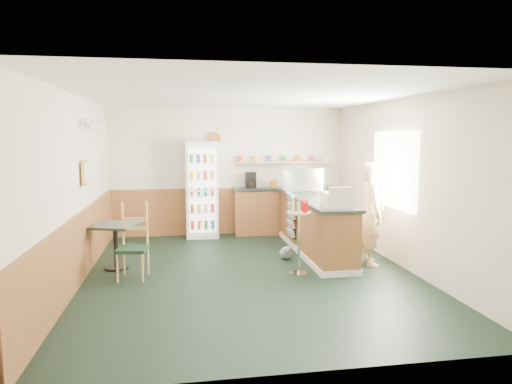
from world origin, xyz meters
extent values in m
plane|color=black|center=(0.00, 0.00, 0.00)|extent=(6.00, 6.00, 0.00)
cube|color=beige|center=(0.00, 3.01, 1.35)|extent=(5.00, 0.02, 2.70)
cube|color=beige|center=(-2.51, 0.00, 1.35)|extent=(0.02, 6.00, 2.70)
cube|color=beige|center=(2.51, 0.00, 1.35)|extent=(0.02, 6.00, 2.70)
cube|color=white|center=(0.00, 0.00, 2.71)|extent=(5.00, 6.00, 0.02)
cube|color=#9D5A32|center=(0.00, 2.97, 0.50)|extent=(4.98, 0.05, 1.00)
cube|color=#9D5A32|center=(-2.47, 0.00, 0.50)|extent=(0.05, 5.98, 1.00)
cube|color=white|center=(2.46, 0.30, 1.55)|extent=(0.06, 1.45, 1.25)
cube|color=gold|center=(-2.45, 0.50, 1.55)|extent=(0.03, 0.32, 0.38)
cube|color=white|center=(-2.40, 1.00, 2.25)|extent=(0.18, 1.20, 0.03)
cylinder|color=brown|center=(-0.30, 2.94, 2.05)|extent=(0.26, 0.04, 0.26)
cube|color=#9D5A32|center=(1.35, 1.07, 0.47)|extent=(0.60, 2.95, 0.95)
cube|color=white|center=(1.35, 1.07, 0.05)|extent=(0.64, 2.97, 0.10)
cube|color=#25332A|center=(1.35, 1.08, 0.98)|extent=(0.68, 3.01, 0.05)
cube|color=#9D5A32|center=(1.20, 2.80, 0.47)|extent=(2.20, 0.38, 0.95)
cube|color=#25332A|center=(1.20, 2.80, 0.98)|extent=(2.24, 0.42, 0.05)
cube|color=tan|center=(1.20, 2.88, 1.55)|extent=(2.10, 0.22, 0.04)
cube|color=black|center=(0.45, 2.80, 1.18)|extent=(0.22, 0.18, 0.34)
cylinder|color=#B2664C|center=(0.25, 2.88, 1.63)|extent=(0.10, 0.10, 0.12)
cylinder|color=#B2664C|center=(0.57, 2.88, 1.63)|extent=(0.10, 0.10, 0.12)
cylinder|color=#B2664C|center=(0.88, 2.88, 1.63)|extent=(0.10, 0.10, 0.12)
cylinder|color=#B2664C|center=(1.20, 2.88, 1.63)|extent=(0.10, 0.10, 0.12)
cylinder|color=#B2664C|center=(1.52, 2.88, 1.63)|extent=(0.10, 0.10, 0.12)
cylinder|color=#B2664C|center=(1.83, 2.88, 1.63)|extent=(0.10, 0.10, 0.12)
cylinder|color=#B2664C|center=(2.15, 2.88, 1.63)|extent=(0.10, 0.10, 0.12)
cube|color=white|center=(-0.59, 2.78, 1.00)|extent=(0.66, 0.47, 2.00)
cube|color=white|center=(-0.59, 2.55, 1.01)|extent=(0.55, 0.02, 1.76)
cube|color=silver|center=(-0.59, 2.48, 1.01)|extent=(0.60, 0.02, 1.83)
cube|color=silver|center=(1.35, 1.87, 1.04)|extent=(0.80, 0.42, 0.05)
cube|color=silver|center=(1.35, 1.87, 1.26)|extent=(0.78, 0.40, 0.40)
cube|color=beige|center=(1.35, -0.08, 1.13)|extent=(0.42, 0.44, 0.23)
imported|color=tan|center=(2.05, 0.21, 0.84)|extent=(0.47, 0.61, 1.68)
cylinder|color=silver|center=(0.75, -0.13, 0.01)|extent=(0.28, 0.28, 0.02)
cylinder|color=silver|center=(0.75, -0.13, 0.48)|extent=(0.04, 0.04, 0.94)
cylinder|color=tan|center=(0.75, -0.13, 0.95)|extent=(0.36, 0.36, 0.03)
cylinder|color=red|center=(0.86, -0.15, 1.04)|extent=(0.05, 0.05, 0.16)
cylinder|color=red|center=(0.83, -0.06, 1.04)|extent=(0.05, 0.05, 0.16)
cylinder|color=red|center=(0.74, -0.02, 1.04)|extent=(0.05, 0.05, 0.16)
cylinder|color=red|center=(0.65, -0.07, 1.04)|extent=(0.05, 0.05, 0.16)
cylinder|color=red|center=(0.64, -0.16, 1.04)|extent=(0.05, 0.05, 0.16)
cylinder|color=red|center=(0.71, -0.23, 1.04)|extent=(0.05, 0.05, 0.16)
cylinder|color=red|center=(0.80, -0.23, 1.04)|extent=(0.05, 0.05, 0.16)
cube|color=black|center=(1.01, 1.38, 0.25)|extent=(0.05, 0.41, 0.03)
cube|color=beige|center=(0.99, 1.38, 0.32)|extent=(0.09, 0.37, 0.14)
cube|color=black|center=(1.01, 1.38, 0.42)|extent=(0.05, 0.41, 0.03)
cube|color=beige|center=(0.99, 1.38, 0.49)|extent=(0.09, 0.37, 0.14)
cube|color=black|center=(1.01, 1.38, 0.58)|extent=(0.05, 0.41, 0.03)
cube|color=beige|center=(0.99, 1.38, 0.65)|extent=(0.09, 0.37, 0.14)
cube|color=black|center=(1.01, 1.38, 0.75)|extent=(0.05, 0.41, 0.03)
cube|color=beige|center=(0.99, 1.38, 0.82)|extent=(0.09, 0.37, 0.14)
cube|color=black|center=(1.01, 1.38, 0.92)|extent=(0.05, 0.41, 0.03)
cube|color=beige|center=(0.99, 1.38, 0.99)|extent=(0.09, 0.37, 0.14)
cylinder|color=black|center=(-2.05, 0.61, 0.02)|extent=(0.38, 0.38, 0.04)
cylinder|color=black|center=(-2.05, 0.61, 0.36)|extent=(0.08, 0.08, 0.66)
cube|color=#25332A|center=(-2.05, 0.61, 0.71)|extent=(0.84, 0.84, 0.04)
cube|color=black|center=(-1.73, 0.04, 0.45)|extent=(0.48, 0.48, 0.05)
cylinder|color=tan|center=(-1.92, -0.14, 0.22)|extent=(0.04, 0.04, 0.44)
cylinder|color=tan|center=(-1.55, -0.14, 0.22)|extent=(0.04, 0.04, 0.44)
cylinder|color=tan|center=(-1.92, 0.22, 0.22)|extent=(0.04, 0.04, 0.44)
cylinder|color=tan|center=(-1.55, 0.22, 0.22)|extent=(0.04, 0.04, 0.44)
cube|color=tan|center=(-1.73, 0.23, 0.79)|extent=(0.38, 0.09, 0.68)
sphere|color=gray|center=(0.75, 0.74, 0.10)|extent=(0.21, 0.21, 0.21)
sphere|color=gray|center=(0.75, 0.64, 0.19)|extent=(0.12, 0.12, 0.12)
camera|label=1|loc=(-1.01, -6.73, 2.10)|focal=32.00mm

